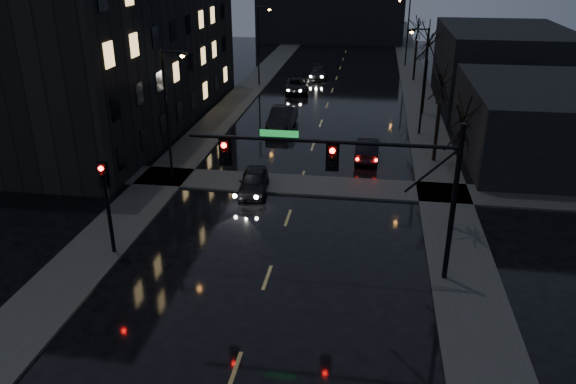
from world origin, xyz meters
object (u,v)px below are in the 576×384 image
at_px(oncoming_car_a, 254,181).
at_px(oncoming_car_b, 282,118).
at_px(lead_car, 367,149).
at_px(oncoming_car_d, 318,73).
at_px(oncoming_car_c, 297,85).

height_order(oncoming_car_a, oncoming_car_b, oncoming_car_b).
bearing_deg(lead_car, oncoming_car_a, 48.05).
xyz_separation_m(oncoming_car_a, lead_car, (6.46, 6.82, 0.04)).
relative_size(oncoming_car_d, lead_car, 1.04).
distance_m(oncoming_car_d, lead_car, 26.19).
bearing_deg(oncoming_car_d, oncoming_car_a, -95.30).
distance_m(oncoming_car_b, oncoming_car_c, 12.46).
bearing_deg(oncoming_car_a, oncoming_car_c, 86.03).
height_order(oncoming_car_b, lead_car, oncoming_car_b).
bearing_deg(oncoming_car_a, oncoming_car_d, 83.11).
relative_size(oncoming_car_c, lead_car, 1.13).
distance_m(oncoming_car_a, oncoming_car_c, 25.54).
relative_size(oncoming_car_b, lead_car, 1.17).
height_order(oncoming_car_a, oncoming_car_d, oncoming_car_a).
bearing_deg(oncoming_car_b, lead_car, -40.88).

